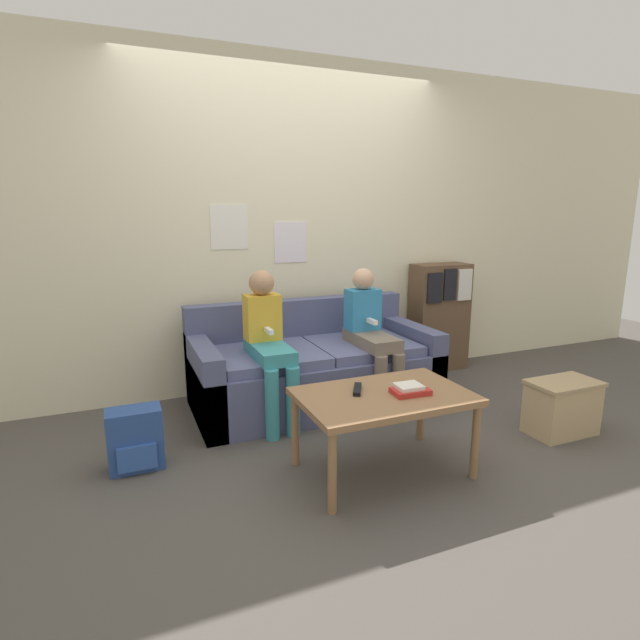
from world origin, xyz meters
The scene contains 11 objects.
ground_plane centered at (0.00, 0.00, 0.00)m, with size 10.00×10.00×0.00m, color #4C4742.
wall_back centered at (0.00, 1.05, 1.30)m, with size 8.00×0.06×2.60m.
couch centered at (0.00, 0.53, 0.26)m, with size 1.78×0.84×0.75m.
coffee_table centered at (-0.03, -0.57, 0.41)m, with size 0.93×0.60×0.46m.
person_left centered at (-0.40, 0.34, 0.58)m, with size 0.24×0.57×1.04m.
person_right centered at (0.38, 0.33, 0.57)m, with size 0.24×0.57×1.01m.
tv_remote centered at (-0.15, -0.48, 0.47)m, with size 0.12×0.17×0.02m.
book_stack centered at (0.10, -0.63, 0.48)m, with size 0.21×0.15×0.05m.
bookshelf centered at (1.37, 0.87, 0.49)m, with size 0.52×0.27×0.97m.
storage_box centered at (1.29, -0.59, 0.18)m, with size 0.45×0.28×0.36m.
backpack centered at (-1.29, 0.00, 0.17)m, with size 0.30×0.20×0.35m.
Camera 1 is at (-1.34, -2.79, 1.43)m, focal length 28.00 mm.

